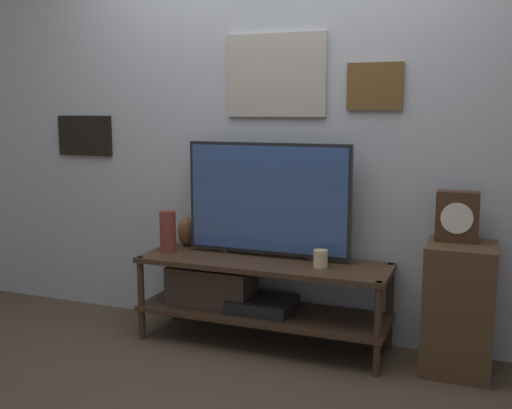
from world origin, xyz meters
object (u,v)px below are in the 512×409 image
at_px(television, 268,199).
at_px(vase_tall_ceramic, 168,231).
at_px(vase_urn_stoneware, 186,231).
at_px(candle_jar, 320,259).
at_px(mantel_clock, 457,217).

xyz_separation_m(television, vase_tall_ceramic, (-0.61, -0.10, -0.22)).
relative_size(television, vase_urn_stoneware, 5.38).
bearing_deg(candle_jar, vase_tall_ceramic, 179.10).
distance_m(vase_urn_stoneware, candle_jar, 0.96).
distance_m(vase_tall_ceramic, candle_jar, 0.96).
bearing_deg(television, candle_jar, -18.56).
xyz_separation_m(vase_urn_stoneware, vase_tall_ceramic, (-0.02, -0.19, 0.03)).
bearing_deg(television, vase_tall_ceramic, -170.28).
bearing_deg(vase_tall_ceramic, vase_urn_stoneware, 82.35).
bearing_deg(vase_tall_ceramic, candle_jar, -0.90).
bearing_deg(vase_urn_stoneware, candle_jar, -12.12).
height_order(candle_jar, mantel_clock, mantel_clock).
relative_size(vase_tall_ceramic, candle_jar, 2.61).
bearing_deg(candle_jar, vase_urn_stoneware, 167.88).
distance_m(vase_urn_stoneware, vase_tall_ceramic, 0.19).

